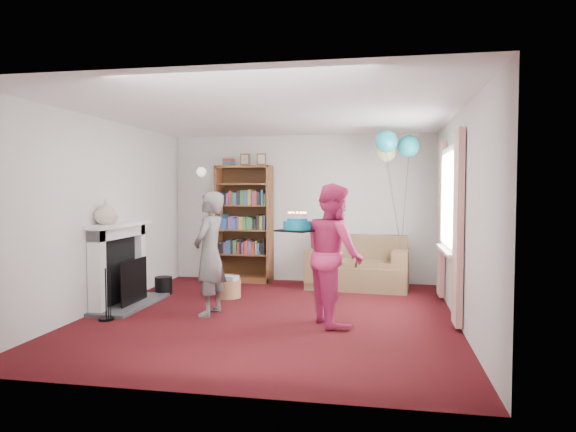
% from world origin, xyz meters
% --- Properties ---
extents(ground, '(5.00, 5.00, 0.00)m').
position_xyz_m(ground, '(0.00, 0.00, 0.00)').
color(ground, black).
rests_on(ground, ground).
extents(wall_back, '(4.50, 0.02, 2.50)m').
position_xyz_m(wall_back, '(0.00, 2.51, 1.25)').
color(wall_back, silver).
rests_on(wall_back, ground).
extents(wall_left, '(0.02, 5.00, 2.50)m').
position_xyz_m(wall_left, '(-2.26, 0.00, 1.25)').
color(wall_left, silver).
rests_on(wall_left, ground).
extents(wall_right, '(0.02, 5.00, 2.50)m').
position_xyz_m(wall_right, '(2.26, 0.00, 1.25)').
color(wall_right, silver).
rests_on(wall_right, ground).
extents(ceiling, '(4.50, 5.00, 0.01)m').
position_xyz_m(ceiling, '(0.00, 0.00, 2.50)').
color(ceiling, white).
rests_on(ceiling, wall_back).
extents(fireplace, '(0.55, 1.80, 1.12)m').
position_xyz_m(fireplace, '(-2.09, 0.19, 0.51)').
color(fireplace, '#3F3F42').
rests_on(fireplace, ground).
extents(window_bay, '(0.14, 2.02, 2.20)m').
position_xyz_m(window_bay, '(2.21, 0.60, 1.20)').
color(window_bay, white).
rests_on(window_bay, ground).
extents(wall_sconce, '(0.16, 0.23, 0.16)m').
position_xyz_m(wall_sconce, '(-1.75, 2.36, 1.88)').
color(wall_sconce, gold).
rests_on(wall_sconce, ground).
extents(bookcase, '(0.94, 0.42, 2.19)m').
position_xyz_m(bookcase, '(-0.96, 2.30, 0.97)').
color(bookcase, '#472B14').
rests_on(bookcase, ground).
extents(sofa, '(1.57, 0.83, 0.83)m').
position_xyz_m(sofa, '(0.99, 2.07, 0.32)').
color(sofa, brown).
rests_on(sofa, ground).
extents(wicker_basket, '(0.35, 0.35, 0.32)m').
position_xyz_m(wicker_basket, '(-0.83, 0.94, 0.14)').
color(wicker_basket, '#996C47').
rests_on(wicker_basket, ground).
extents(person_striped, '(0.43, 0.60, 1.55)m').
position_xyz_m(person_striped, '(-0.76, -0.09, 0.77)').
color(person_striped, black).
rests_on(person_striped, ground).
extents(person_magenta, '(0.92, 1.00, 1.65)m').
position_xyz_m(person_magenta, '(0.81, -0.22, 0.82)').
color(person_magenta, '#BB2559').
rests_on(person_magenta, ground).
extents(birthday_cake, '(0.39, 0.39, 0.22)m').
position_xyz_m(birthday_cake, '(0.40, -0.37, 1.16)').
color(birthday_cake, black).
rests_on(birthday_cake, ground).
extents(balloons, '(0.66, 0.71, 1.80)m').
position_xyz_m(balloons, '(1.52, 1.70, 2.22)').
color(balloons, '#3F3F3F').
rests_on(balloons, ground).
extents(mantel_vase, '(0.34, 0.34, 0.32)m').
position_xyz_m(mantel_vase, '(-2.12, -0.15, 1.29)').
color(mantel_vase, beige).
rests_on(mantel_vase, fireplace).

